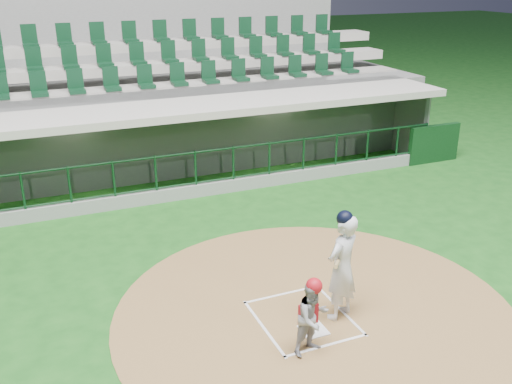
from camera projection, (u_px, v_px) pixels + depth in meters
ground at (295, 310)px, 10.28m from camera, size 120.00×120.00×0.00m
dirt_circle at (315, 312)px, 10.22m from camera, size 7.20×7.20×0.01m
home_plate at (313, 330)px, 9.68m from camera, size 0.43×0.43×0.02m
batter_box_chalk at (303, 318)px, 10.02m from camera, size 1.55×1.80×0.01m
dugout_structure at (178, 144)px, 16.68m from camera, size 16.40×3.70×3.00m
seating_deck at (151, 107)px, 19.12m from camera, size 17.00×6.72×5.15m
batter at (342, 266)px, 9.73m from camera, size 0.96×1.00×2.02m
catcher at (313, 316)px, 8.93m from camera, size 0.70×0.61×1.33m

